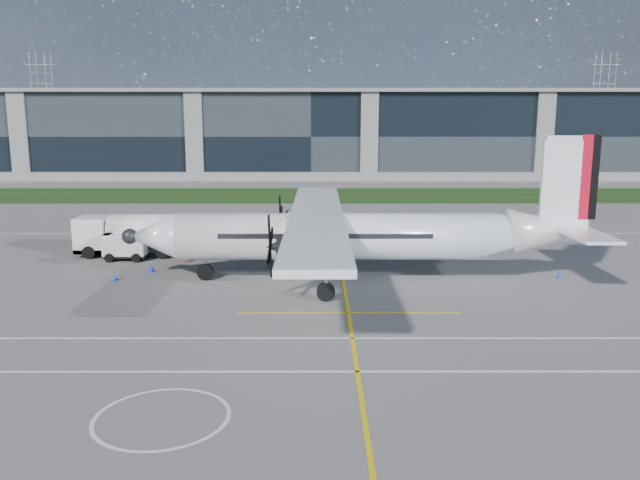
{
  "coord_description": "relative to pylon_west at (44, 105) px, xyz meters",
  "views": [
    {
      "loc": [
        1.46,
        -38.02,
        10.06
      ],
      "look_at": [
        1.49,
        1.61,
        2.52
      ],
      "focal_mm": 35.0,
      "sensor_mm": 36.0,
      "label": 1
    }
  ],
  "objects": [
    {
      "name": "turboprop_aircraft",
      "position": [
        84.03,
        -148.96,
        -10.36
      ],
      "size": [
        29.8,
        30.91,
        9.27
      ],
      "primitive_type": null,
      "color": "white",
      "rests_on": "ground"
    },
    {
      "name": "pylon_east",
      "position": [
        165.0,
        0.0,
        0.0
      ],
      "size": [
        9.0,
        4.6,
        30.0
      ],
      "primitive_type": null,
      "color": "gray",
      "rests_on": "ground"
    },
    {
      "name": "yellow_taxiway_centerline",
      "position": [
        83.0,
        -140.0,
        -14.99
      ],
      "size": [
        0.2,
        70.0,
        0.01
      ],
      "primitive_type": "cube",
      "color": "yellow",
      "rests_on": "ground"
    },
    {
      "name": "baggage_tug",
      "position": [
        67.14,
        -142.91,
        -14.03
      ],
      "size": [
        3.25,
        1.95,
        1.95
      ],
      "primitive_type": null,
      "color": "white",
      "rests_on": "ground"
    },
    {
      "name": "pylon_west",
      "position": [
        0.0,
        0.0,
        0.0
      ],
      "size": [
        9.0,
        4.6,
        30.0
      ],
      "primitive_type": null,
      "color": "gray",
      "rests_on": "ground"
    },
    {
      "name": "ground",
      "position": [
        80.0,
        -110.0,
        -15.0
      ],
      "size": [
        400.0,
        400.0,
        0.0
      ],
      "primitive_type": "plane",
      "color": "slate",
      "rests_on": "ground"
    },
    {
      "name": "safety_cone_nose_stbd",
      "position": [
        70.01,
        -146.74,
        -14.75
      ],
      "size": [
        0.36,
        0.36,
        0.5
      ],
      "primitive_type": "cone",
      "color": "#0C31D6",
      "rests_on": "ground"
    },
    {
      "name": "safety_cone_stbdwing",
      "position": [
        81.81,
        -132.89,
        -14.75
      ],
      "size": [
        0.36,
        0.36,
        0.5
      ],
      "primitive_type": "cone",
      "color": "#0C31D6",
      "rests_on": "ground"
    },
    {
      "name": "grass_strip",
      "position": [
        80.0,
        -102.0,
        -14.98
      ],
      "size": [
        400.0,
        18.0,
        0.04
      ],
      "primitive_type": "cube",
      "color": "#13350E",
      "rests_on": "ground"
    },
    {
      "name": "terminal_building",
      "position": [
        80.0,
        -70.0,
        -7.5
      ],
      "size": [
        120.0,
        20.0,
        15.0
      ],
      "primitive_type": "cube",
      "color": "black",
      "rests_on": "ground"
    },
    {
      "name": "fuel_tanker_truck",
      "position": [
        66.47,
        -141.38,
        -13.41
      ],
      "size": [
        8.46,
        2.75,
        3.17
      ],
      "primitive_type": null,
      "color": "silver",
      "rests_on": "ground"
    },
    {
      "name": "white_lane_line",
      "position": [
        80.0,
        -164.0,
        -14.99
      ],
      "size": [
        90.0,
        0.15,
        0.01
      ],
      "primitive_type": "cube",
      "color": "white",
      "rests_on": "ground"
    },
    {
      "name": "ground_crew_person",
      "position": [
        71.69,
        -143.91,
        -13.93
      ],
      "size": [
        0.9,
        1.04,
        2.13
      ],
      "primitive_type": "imported",
      "rotation": [
        0.0,
        0.0,
        1.18
      ],
      "color": "#F25907",
      "rests_on": "ground"
    },
    {
      "name": "safety_cone_fwd",
      "position": [
        68.24,
        -149.06,
        -14.75
      ],
      "size": [
        0.36,
        0.36,
        0.5
      ],
      "primitive_type": "cone",
      "color": "#0C31D6",
      "rests_on": "ground"
    },
    {
      "name": "safety_cone_tail",
      "position": [
        97.21,
        -148.35,
        -14.75
      ],
      "size": [
        0.36,
        0.36,
        0.5
      ],
      "primitive_type": "cone",
      "color": "#0C31D6",
      "rests_on": "ground"
    },
    {
      "name": "tree_line",
      "position": [
        80.0,
        -10.0,
        -12.0
      ],
      "size": [
        400.0,
        6.0,
        6.0
      ],
      "primitive_type": "cube",
      "color": "black",
      "rests_on": "ground"
    }
  ]
}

